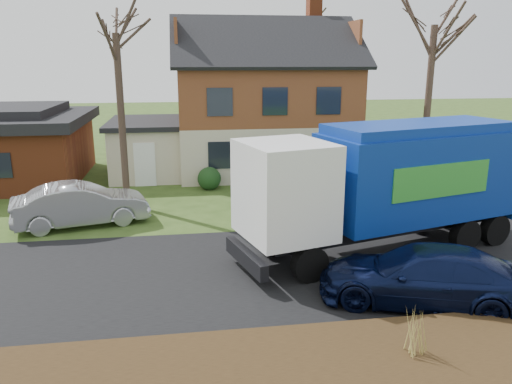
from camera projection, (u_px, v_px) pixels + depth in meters
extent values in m
plane|color=#2E4517|center=(270.00, 271.00, 14.38)|extent=(120.00, 120.00, 0.00)
cube|color=black|center=(270.00, 271.00, 14.38)|extent=(80.00, 7.00, 0.02)
cube|color=black|center=(319.00, 379.00, 9.28)|extent=(80.00, 3.50, 0.30)
cube|color=beige|center=(262.00, 144.00, 27.70)|extent=(9.00, 7.50, 2.70)
cube|color=#5E2E1B|center=(262.00, 94.00, 26.99)|extent=(9.00, 7.50, 2.80)
cube|color=brown|center=(314.00, 11.00, 27.24)|extent=(0.70, 0.90, 1.60)
cube|color=beige|center=(148.00, 149.00, 26.36)|extent=(3.50, 5.50, 2.60)
cube|color=black|center=(147.00, 123.00, 25.99)|extent=(3.90, 5.90, 0.24)
cylinder|color=black|center=(309.00, 264.00, 13.59)|extent=(1.09, 0.61, 1.03)
cylinder|color=black|center=(276.00, 239.00, 15.43)|extent=(1.09, 0.61, 1.03)
cylinder|color=black|center=(465.00, 235.00, 15.81)|extent=(1.09, 0.61, 1.03)
cylinder|color=black|center=(419.00, 217.00, 17.65)|extent=(1.09, 0.61, 1.03)
cylinder|color=black|center=(494.00, 230.00, 16.32)|extent=(1.09, 0.61, 1.03)
cylinder|color=black|center=(447.00, 212.00, 18.16)|extent=(1.09, 0.61, 1.03)
cube|color=black|center=(389.00, 225.00, 15.79)|extent=(8.55, 3.45, 0.35)
cube|color=white|center=(285.00, 190.00, 13.93)|extent=(2.87, 3.01, 2.68)
cube|color=black|center=(249.00, 189.00, 13.46)|extent=(0.66, 2.13, 0.89)
cube|color=black|center=(246.00, 258.00, 13.93)|extent=(0.91, 2.46, 0.45)
cube|color=navy|center=(416.00, 175.00, 15.76)|extent=(6.70, 4.08, 2.68)
cube|color=navy|center=(420.00, 128.00, 15.38)|extent=(6.33, 3.71, 0.30)
cube|color=navy|center=(490.00, 169.00, 17.06)|extent=(1.02, 2.53, 2.88)
cube|color=#2E8F30|center=(442.00, 181.00, 14.56)|extent=(3.46, 1.00, 0.99)
cube|color=#2E8F30|center=(387.00, 164.00, 16.79)|extent=(3.46, 1.00, 0.99)
imported|color=#A4A7AC|center=(81.00, 205.00, 18.19)|extent=(5.02, 2.82, 1.57)
imported|color=black|center=(422.00, 276.00, 12.34)|extent=(5.45, 3.75, 1.46)
cylinder|color=#3C2D24|center=(122.00, 123.00, 20.00)|extent=(0.29, 0.29, 6.90)
cylinder|color=#453229|center=(428.00, 102.00, 25.49)|extent=(0.35, 0.35, 7.56)
cylinder|color=#393122|center=(302.00, 91.00, 34.75)|extent=(0.29, 0.29, 7.56)
cone|color=#9E8C45|center=(419.00, 331.00, 9.76)|extent=(0.04, 0.04, 0.93)
cone|color=#9E8C45|center=(412.00, 332.00, 9.74)|extent=(0.04, 0.04, 0.93)
cone|color=#9E8C45|center=(426.00, 331.00, 9.78)|extent=(0.04, 0.04, 0.93)
cone|color=#9E8C45|center=(416.00, 328.00, 9.87)|extent=(0.04, 0.04, 0.93)
cone|color=#9E8C45|center=(422.00, 334.00, 9.64)|extent=(0.04, 0.04, 0.93)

